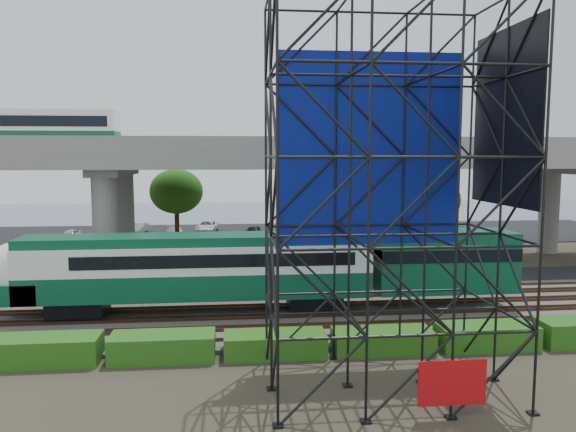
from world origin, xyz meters
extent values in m
plane|color=#474233|center=(0.00, 0.00, 0.00)|extent=(140.00, 140.00, 0.00)
cube|color=slate|center=(0.00, 2.00, 0.10)|extent=(90.00, 12.00, 0.20)
cube|color=black|center=(0.00, 10.50, 0.04)|extent=(90.00, 5.00, 0.08)
cube|color=black|center=(0.00, 34.00, 0.04)|extent=(90.00, 18.00, 0.08)
cube|color=#445570|center=(0.00, 56.00, 0.01)|extent=(140.00, 40.00, 0.03)
cube|color=#472D1E|center=(0.00, -2.72, 0.28)|extent=(90.00, 0.08, 0.16)
cube|color=#472D1E|center=(0.00, -1.28, 0.28)|extent=(90.00, 0.08, 0.16)
cube|color=#472D1E|center=(0.00, -0.72, 0.28)|extent=(90.00, 0.08, 0.16)
cube|color=#472D1E|center=(0.00, 0.72, 0.28)|extent=(90.00, 0.08, 0.16)
cube|color=#472D1E|center=(0.00, 1.28, 0.28)|extent=(90.00, 0.08, 0.16)
cube|color=#472D1E|center=(0.00, 2.72, 0.28)|extent=(90.00, 0.08, 0.16)
cube|color=#472D1E|center=(0.00, 3.28, 0.28)|extent=(90.00, 0.08, 0.16)
cube|color=#472D1E|center=(0.00, 4.72, 0.28)|extent=(90.00, 0.08, 0.16)
cube|color=#472D1E|center=(0.00, 5.28, 0.28)|extent=(90.00, 0.08, 0.16)
cube|color=#472D1E|center=(0.00, 6.72, 0.28)|extent=(90.00, 0.08, 0.16)
cube|color=black|center=(-9.27, 2.00, 0.81)|extent=(3.00, 2.20, 0.90)
cube|color=black|center=(3.73, 2.00, 0.81)|extent=(3.00, 2.20, 0.90)
cube|color=#0B4D31|center=(-2.77, 2.00, 1.96)|extent=(19.00, 3.00, 1.40)
cube|color=white|center=(-2.77, 2.00, 3.41)|extent=(19.00, 3.00, 1.50)
cube|color=#0B4D31|center=(-2.77, 2.00, 4.41)|extent=(19.00, 2.60, 0.50)
cube|color=black|center=(-1.77, 2.00, 3.46)|extent=(15.00, 3.06, 0.70)
ellipsoid|color=white|center=(-12.27, 2.00, 2.86)|extent=(3.60, 3.00, 3.20)
cube|color=#0B4D31|center=(-12.27, 2.00, 1.81)|extent=(2.60, 3.00, 1.10)
cube|color=#0B4D31|center=(11.23, 2.00, 2.96)|extent=(8.00, 3.00, 3.40)
cube|color=#9E9B93|center=(0.00, 16.00, 8.60)|extent=(80.00, 12.00, 1.20)
cube|color=#9E9B93|center=(0.00, 10.25, 9.75)|extent=(80.00, 0.50, 1.10)
cube|color=#9E9B93|center=(0.00, 21.75, 9.75)|extent=(80.00, 0.50, 1.10)
cylinder|color=#9E9B93|center=(-10.00, 12.50, 4.00)|extent=(1.80, 1.80, 8.00)
cylinder|color=#9E9B93|center=(-10.00, 19.50, 4.00)|extent=(1.80, 1.80, 8.00)
cube|color=#9E9B93|center=(-10.00, 16.00, 7.70)|extent=(2.40, 9.00, 0.60)
cylinder|color=#9E9B93|center=(10.00, 12.50, 4.00)|extent=(1.80, 1.80, 8.00)
cylinder|color=#9E9B93|center=(10.00, 19.50, 4.00)|extent=(1.80, 1.80, 8.00)
cube|color=#9E9B93|center=(10.00, 16.00, 7.70)|extent=(2.40, 9.00, 0.60)
cylinder|color=#9E9B93|center=(28.00, 19.50, 4.00)|extent=(1.80, 1.80, 8.00)
cube|color=#9E9B93|center=(28.00, 16.00, 7.70)|extent=(2.40, 9.00, 0.60)
cube|color=black|center=(-15.58, 16.00, 9.55)|extent=(12.00, 2.50, 0.70)
cube|color=#0B4D31|center=(-15.58, 16.00, 10.35)|extent=(12.00, 2.50, 0.90)
cube|color=white|center=(-15.58, 16.00, 11.45)|extent=(12.00, 2.50, 1.30)
cube|color=black|center=(-15.58, 16.00, 11.50)|extent=(11.00, 2.56, 0.80)
cube|color=white|center=(-15.58, 16.00, 12.25)|extent=(12.00, 2.40, 0.30)
cube|color=navy|center=(5.08, -4.95, 9.30)|extent=(8.10, 0.08, 8.25)
cube|color=black|center=(9.63, -8.00, 10.50)|extent=(0.06, 5.40, 6.75)
cube|color=red|center=(6.58, -11.05, 1.30)|extent=(2.40, 0.08, 1.60)
cube|color=black|center=(5.08, -8.00, 0.04)|extent=(9.36, 6.36, 0.08)
cube|color=#255D15|center=(-9.00, -4.30, 0.60)|extent=(4.60, 1.80, 1.20)
cube|color=#255D15|center=(-4.00, -4.30, 0.58)|extent=(4.60, 1.80, 1.15)
cube|color=#255D15|center=(1.00, -4.30, 0.52)|extent=(4.60, 1.80, 1.03)
cube|color=#255D15|center=(6.00, -4.30, 0.51)|extent=(4.60, 1.80, 1.01)
cube|color=#255D15|center=(11.00, -4.30, 0.56)|extent=(4.60, 1.80, 1.12)
cylinder|color=#382314|center=(14.00, 12.50, 2.40)|extent=(0.44, 0.44, 4.80)
ellipsoid|color=#255D15|center=(14.00, 12.50, 5.60)|extent=(4.94, 4.94, 4.18)
cylinder|color=#382314|center=(-6.00, 24.00, 2.40)|extent=(0.44, 0.44, 4.80)
ellipsoid|color=#255D15|center=(-6.00, 24.00, 5.60)|extent=(4.94, 4.94, 4.18)
imported|color=black|center=(-10.93, 9.79, 0.74)|extent=(4.87, 2.48, 1.32)
imported|color=#BABABA|center=(-17.67, 31.00, 0.65)|extent=(1.64, 3.46, 1.14)
imported|color=#929599|center=(-11.32, 36.00, 0.64)|extent=(1.73, 3.54, 1.12)
imported|color=#93969A|center=(-6.87, 31.00, 0.71)|extent=(2.55, 4.62, 1.27)
imported|color=silver|center=(-3.72, 36.00, 0.72)|extent=(2.77, 4.87, 1.28)
imported|color=black|center=(1.37, 31.00, 0.71)|extent=(2.19, 3.93, 1.27)
imported|color=#9B9CA2|center=(5.79, 36.00, 0.65)|extent=(1.50, 3.55, 1.14)
imported|color=white|center=(13.93, 31.00, 0.74)|extent=(2.57, 4.76, 1.31)
imported|color=#93949A|center=(15.97, 36.00, 0.73)|extent=(2.91, 5.00, 1.31)
camera|label=1|loc=(-0.88, -28.85, 9.13)|focal=35.00mm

